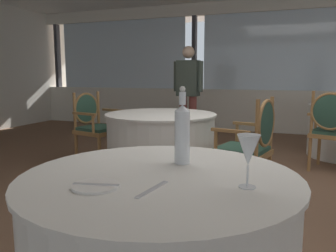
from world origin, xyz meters
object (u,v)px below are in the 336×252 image
(diner_person_1, at_px, (188,88))
(dining_chair_0_1, at_px, (252,141))
(side_plate, at_px, (96,186))
(dining_chair_1_0, at_px, (332,125))
(wine_glass, at_px, (248,151))
(water_bottle, at_px, (182,132))
(dining_chair_0_0, at_px, (94,122))

(diner_person_1, bearing_deg, dining_chair_0_1, -144.44)
(side_plate, bearing_deg, dining_chair_0_1, 81.54)
(side_plate, height_order, dining_chair_1_0, dining_chair_1_0)
(dining_chair_1_0, bearing_deg, wine_glass, -172.21)
(water_bottle, xyz_separation_m, dining_chair_0_0, (-1.88, 2.13, -0.33))
(wine_glass, bearing_deg, dining_chair_0_0, 132.96)
(side_plate, bearing_deg, water_bottle, 67.01)
(dining_chair_0_0, distance_m, dining_chair_1_0, 2.87)
(water_bottle, bearing_deg, dining_chair_0_1, 85.70)
(dining_chair_0_0, height_order, dining_chair_0_1, dining_chair_0_1)
(wine_glass, relative_size, dining_chair_1_0, 0.21)
(side_plate, bearing_deg, diner_person_1, 103.18)
(wine_glass, bearing_deg, water_bottle, 143.75)
(dining_chair_1_0, bearing_deg, diner_person_1, 79.43)
(diner_person_1, bearing_deg, water_bottle, -157.43)
(water_bottle, height_order, dining_chair_0_1, water_bottle)
(dining_chair_0_1, relative_size, dining_chair_1_0, 0.98)
(dining_chair_0_0, bearing_deg, side_plate, -44.03)
(dining_chair_0_0, relative_size, diner_person_1, 0.58)
(diner_person_1, bearing_deg, wine_glass, -154.27)
(side_plate, distance_m, dining_chair_0_0, 3.09)
(water_bottle, height_order, dining_chair_1_0, water_bottle)
(wine_glass, height_order, dining_chair_0_0, same)
(water_bottle, bearing_deg, wine_glass, -36.25)
(dining_chair_0_1, relative_size, diner_person_1, 0.58)
(dining_chair_0_1, bearing_deg, diner_person_1, -47.15)
(side_plate, relative_size, water_bottle, 0.49)
(side_plate, height_order, diner_person_1, diner_person_1)
(dining_chair_0_0, bearing_deg, water_bottle, -35.84)
(dining_chair_0_0, relative_size, dining_chair_0_1, 0.99)
(wine_glass, xyz_separation_m, diner_person_1, (-1.58, 4.29, 0.05))
(dining_chair_0_1, xyz_separation_m, dining_chair_1_0, (0.77, 1.20, 0.02))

